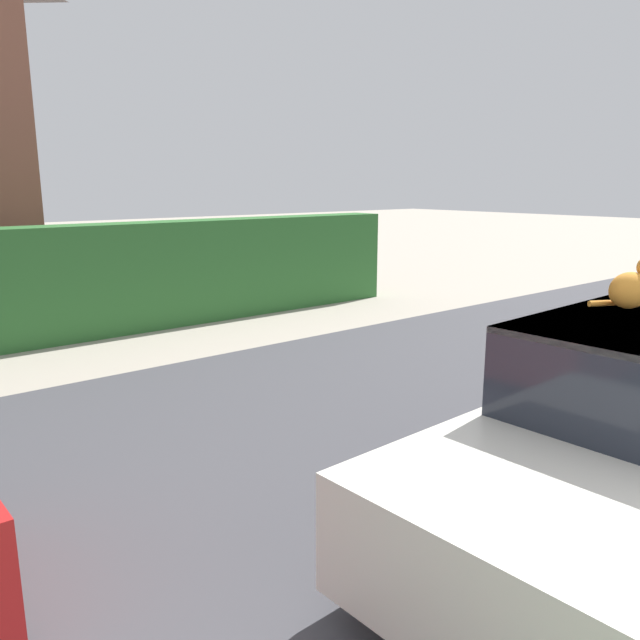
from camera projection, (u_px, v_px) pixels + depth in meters
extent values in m
cube|color=#424247|center=(290.00, 467.00, 5.10)|extent=(28.00, 6.68, 0.01)
cube|color=#2D662D|center=(133.00, 277.00, 9.76)|extent=(9.99, 0.67, 1.68)
cylinder|color=black|center=(425.00, 521.00, 3.66)|extent=(0.66, 0.22, 0.65)
cylinder|color=black|center=(613.00, 419.00, 5.25)|extent=(0.66, 0.22, 0.65)
cube|color=navy|center=(525.00, 426.00, 4.48)|extent=(3.79, 0.15, 0.07)
ellipsoid|color=orange|center=(630.00, 290.00, 3.66)|extent=(0.30, 0.27, 0.22)
cylinder|color=orange|center=(604.00, 303.00, 3.75)|extent=(0.20, 0.13, 0.04)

